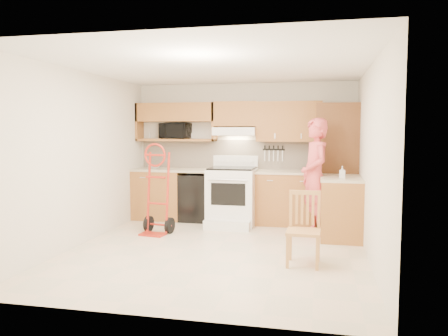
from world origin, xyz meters
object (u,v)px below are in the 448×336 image
(microwave, at_px, (175,131))
(dining_chair, at_px, (304,229))
(person, at_px, (315,177))
(range, at_px, (231,191))
(hand_truck, at_px, (155,193))

(microwave, height_order, dining_chair, microwave)
(microwave, distance_m, person, 2.80)
(range, bearing_deg, person, -15.60)
(range, bearing_deg, hand_truck, -140.28)
(range, distance_m, dining_chair, 2.44)
(microwave, xyz_separation_m, dining_chair, (2.46, -2.50, -1.19))
(microwave, relative_size, range, 0.44)
(person, height_order, dining_chair, person)
(microwave, bearing_deg, range, -17.12)
(range, bearing_deg, microwave, 158.82)
(hand_truck, xyz_separation_m, dining_chair, (2.36, -1.18, -0.20))
(person, height_order, hand_truck, person)
(person, distance_m, hand_truck, 2.53)
(microwave, height_order, range, microwave)
(microwave, height_order, person, person)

